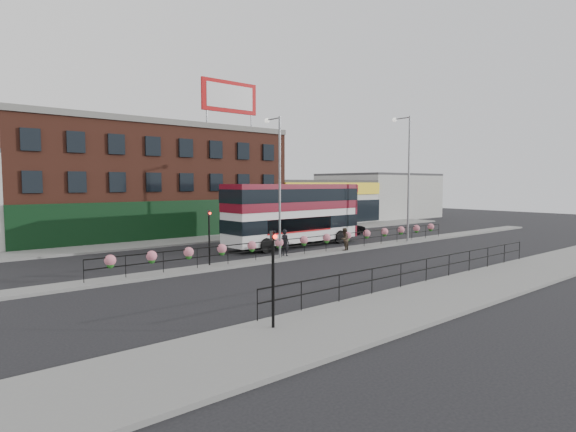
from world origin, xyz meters
TOP-DOWN VIEW (x-y plane):
  - ground at (0.00, 0.00)m, footprint 120.00×120.00m
  - south_pavement at (0.00, -12.00)m, footprint 60.00×4.00m
  - north_pavement at (0.00, 12.00)m, footprint 60.00×4.00m
  - median at (0.00, 0.00)m, footprint 60.00×1.60m
  - yellow_line_inner at (0.00, -9.70)m, footprint 60.00×0.10m
  - yellow_line_outer at (0.00, -9.88)m, footprint 60.00×0.10m
  - brick_building at (-4.00, 19.96)m, footprint 25.00×12.21m
  - supermarket at (16.00, 19.90)m, footprint 15.00×12.25m
  - warehouse_east at (30.75, 20.00)m, footprint 14.50×12.00m
  - billboard at (2.50, 14.99)m, footprint 6.00×0.29m
  - median_railing at (0.00, 0.00)m, footprint 30.04×0.56m
  - south_railing at (-2.00, -10.10)m, footprint 20.04×0.05m
  - double_decker_bus at (1.60, 4.18)m, footprint 12.09×3.45m
  - car at (10.22, 7.19)m, footprint 4.45×5.14m
  - pedestrian_a at (-2.50, 0.23)m, footprint 0.79×0.65m
  - pedestrian_b at (2.29, -0.53)m, footprint 1.16×1.10m
  - lamp_column_west at (-3.25, 0.06)m, footprint 0.32×1.57m
  - lamp_column_east at (10.14, 0.07)m, footprint 0.37×1.80m
  - traffic_light_south at (-12.00, -11.01)m, footprint 0.15×0.28m
  - traffic_light_median at (-8.00, 0.39)m, footprint 0.15×0.28m

SIDE VIEW (x-z plane):
  - ground at x=0.00m, z-range 0.00..0.00m
  - yellow_line_inner at x=0.00m, z-range 0.00..0.01m
  - yellow_line_outer at x=0.00m, z-range 0.00..0.01m
  - south_pavement at x=0.00m, z-range 0.00..0.15m
  - north_pavement at x=0.00m, z-range 0.00..0.15m
  - median at x=0.00m, z-range 0.00..0.15m
  - car at x=10.22m, z-range 0.00..1.35m
  - pedestrian_b at x=2.29m, z-range 0.15..1.75m
  - south_railing at x=-2.00m, z-range 0.40..1.52m
  - pedestrian_a at x=-2.50m, z-range 0.15..1.89m
  - median_railing at x=0.00m, z-range 0.43..1.66m
  - traffic_light_south at x=-12.00m, z-range 0.64..4.29m
  - traffic_light_median at x=-8.00m, z-range 0.64..4.29m
  - supermarket at x=16.00m, z-range 0.00..5.30m
  - double_decker_bus at x=1.60m, z-range 0.55..5.40m
  - warehouse_east at x=30.75m, z-range 0.00..6.30m
  - brick_building at x=-4.00m, z-range -0.02..10.28m
  - lamp_column_west at x=-3.25m, z-range 0.98..9.94m
  - lamp_column_east at x=10.14m, z-range 1.10..11.34m
  - billboard at x=2.50m, z-range 10.98..15.38m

